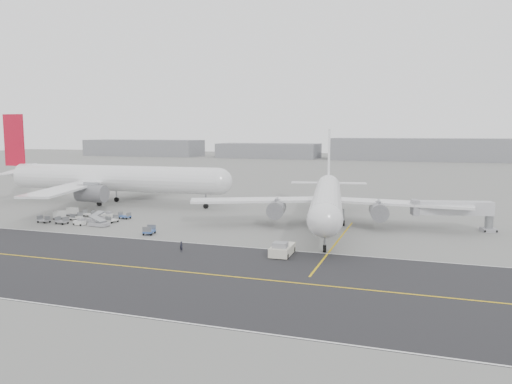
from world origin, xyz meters
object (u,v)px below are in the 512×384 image
(pushback_tug, at_px, (282,249))
(ground_crew_a, at_px, (181,247))
(airliner_a, at_px, (109,178))
(jet_bridge, at_px, (453,210))
(airliner_b, at_px, (327,198))

(pushback_tug, relative_size, ground_crew_a, 4.69)
(ground_crew_a, bearing_deg, airliner_a, 159.05)
(pushback_tug, bearing_deg, airliner_a, 144.77)
(pushback_tug, distance_m, jet_bridge, 37.45)
(airliner_a, height_order, pushback_tug, airliner_a)
(airliner_b, bearing_deg, airliner_a, 158.85)
(airliner_b, height_order, ground_crew_a, airliner_b)
(airliner_b, bearing_deg, pushback_tug, -104.13)
(airliner_a, distance_m, pushback_tug, 67.28)
(airliner_b, height_order, jet_bridge, airliner_b)
(airliner_b, height_order, pushback_tug, airliner_b)
(jet_bridge, distance_m, ground_crew_a, 50.60)
(airliner_b, bearing_deg, jet_bridge, -4.12)
(airliner_a, relative_size, airliner_b, 1.22)
(pushback_tug, height_order, ground_crew_a, pushback_tug)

